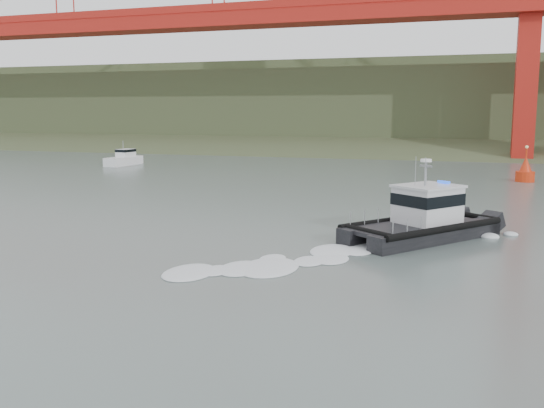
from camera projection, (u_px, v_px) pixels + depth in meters
The scene contains 5 objects.
ground at pixel (174, 295), 24.22m from camera, with size 400.00×400.00×0.00m, color #4D5B58.
headlands at pixel (424, 112), 140.92m from camera, with size 500.00×105.36×27.12m.
patrol_boat at pixel (423, 218), 34.77m from camera, with size 8.75×10.01×4.77m.
motorboat at pixel (124, 159), 82.35m from camera, with size 2.55×6.34×3.41m.
nav_buoy at pixel (525, 172), 63.07m from camera, with size 1.91×1.91×3.98m.
Camera 1 is at (11.07, -20.96, 7.30)m, focal length 40.00 mm.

